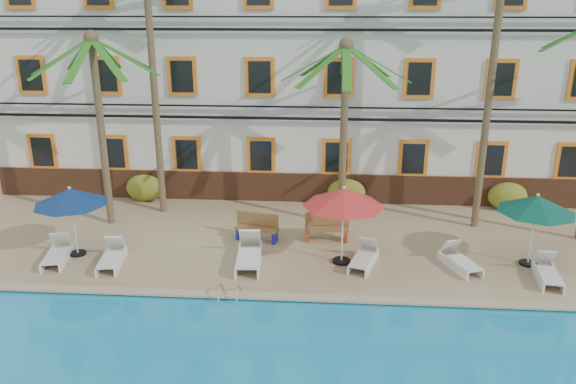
# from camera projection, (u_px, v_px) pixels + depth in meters

# --- Properties ---
(ground) EXTENTS (100.00, 100.00, 0.00)m
(ground) POSITION_uv_depth(u_px,v_px,m) (286.00, 290.00, 16.40)
(ground) COLOR #384C23
(ground) RESTS_ON ground
(pool_deck) EXTENTS (30.00, 12.00, 0.25)m
(pool_deck) POSITION_uv_depth(u_px,v_px,m) (295.00, 222.00, 21.08)
(pool_deck) COLOR tan
(pool_deck) RESTS_ON ground
(pool_coping) EXTENTS (30.00, 0.35, 0.06)m
(pool_coping) POSITION_uv_depth(u_px,v_px,m) (283.00, 297.00, 15.46)
(pool_coping) COLOR tan
(pool_coping) RESTS_ON pool_deck
(hotel_building) EXTENTS (25.40, 6.44, 10.22)m
(hotel_building) POSITION_uv_depth(u_px,v_px,m) (303.00, 65.00, 24.08)
(hotel_building) COLOR silver
(hotel_building) RESTS_ON pool_deck
(palm_a) EXTENTS (4.38, 4.38, 6.85)m
(palm_a) POSITION_uv_depth(u_px,v_px,m) (98.00, 102.00, 19.26)
(palm_a) COLOR brown
(palm_a) RESTS_ON pool_deck
(palm_b) EXTENTS (4.38, 4.38, 9.45)m
(palm_b) POSITION_uv_depth(u_px,v_px,m) (152.00, 54.00, 19.90)
(palm_b) COLOR brown
(palm_b) RESTS_ON pool_deck
(palm_c) EXTENTS (4.38, 4.38, 6.63)m
(palm_c) POSITION_uv_depth(u_px,v_px,m) (345.00, 106.00, 19.16)
(palm_c) COLOR brown
(palm_c) RESTS_ON pool_deck
(palm_d) EXTENTS (4.38, 4.38, 10.47)m
(palm_d) POSITION_uv_depth(u_px,v_px,m) (496.00, 41.00, 18.26)
(palm_d) COLOR brown
(palm_d) RESTS_ON pool_deck
(shrub_left) EXTENTS (1.50, 0.90, 1.10)m
(shrub_left) POSITION_uv_depth(u_px,v_px,m) (145.00, 188.00, 22.79)
(shrub_left) COLOR #35631C
(shrub_left) RESTS_ON pool_deck
(shrub_mid) EXTENTS (1.50, 0.90, 1.10)m
(shrub_mid) POSITION_uv_depth(u_px,v_px,m) (346.00, 192.00, 22.24)
(shrub_mid) COLOR #35631C
(shrub_mid) RESTS_ON pool_deck
(shrub_right) EXTENTS (1.50, 0.90, 1.10)m
(shrub_right) POSITION_uv_depth(u_px,v_px,m) (507.00, 196.00, 21.83)
(shrub_right) COLOR #35631C
(shrub_right) RESTS_ON pool_deck
(umbrella_blue) EXTENTS (2.31, 2.31, 2.32)m
(umbrella_blue) POSITION_uv_depth(u_px,v_px,m) (70.00, 197.00, 17.47)
(umbrella_blue) COLOR black
(umbrella_blue) RESTS_ON pool_deck
(umbrella_red) EXTENTS (2.51, 2.51, 2.51)m
(umbrella_red) POSITION_uv_depth(u_px,v_px,m) (344.00, 198.00, 16.88)
(umbrella_red) COLOR black
(umbrella_red) RESTS_ON pool_deck
(umbrella_green) EXTENTS (2.33, 2.33, 2.33)m
(umbrella_green) POSITION_uv_depth(u_px,v_px,m) (537.00, 204.00, 16.79)
(umbrella_green) COLOR black
(umbrella_green) RESTS_ON pool_deck
(lounger_a) EXTENTS (0.93, 1.78, 0.80)m
(lounger_a) POSITION_uv_depth(u_px,v_px,m) (57.00, 253.00, 17.57)
(lounger_a) COLOR white
(lounger_a) RESTS_ON pool_deck
(lounger_b) EXTENTS (0.83, 1.76, 0.80)m
(lounger_b) POSITION_uv_depth(u_px,v_px,m) (112.00, 257.00, 17.33)
(lounger_b) COLOR white
(lounger_b) RESTS_ON pool_deck
(lounger_c) EXTENTS (0.88, 2.11, 0.97)m
(lounger_c) POSITION_uv_depth(u_px,v_px,m) (249.00, 255.00, 17.35)
(lounger_c) COLOR white
(lounger_c) RESTS_ON pool_deck
(lounger_d) EXTENTS (1.06, 1.77, 0.79)m
(lounger_d) POSITION_uv_depth(u_px,v_px,m) (364.00, 257.00, 17.30)
(lounger_d) COLOR white
(lounger_d) RESTS_ON pool_deck
(lounger_e) EXTENTS (1.14, 1.74, 0.78)m
(lounger_e) POSITION_uv_depth(u_px,v_px,m) (459.00, 260.00, 17.13)
(lounger_e) COLOR white
(lounger_e) RESTS_ON pool_deck
(lounger_f) EXTENTS (0.80, 1.72, 0.78)m
(lounger_f) POSITION_uv_depth(u_px,v_px,m) (548.00, 272.00, 16.36)
(lounger_f) COLOR white
(lounger_f) RESTS_ON pool_deck
(bench_left) EXTENTS (1.57, 0.82, 0.93)m
(bench_left) POSITION_uv_depth(u_px,v_px,m) (258.00, 227.00, 19.10)
(bench_left) COLOR olive
(bench_left) RESTS_ON pool_deck
(bench_right) EXTENTS (1.51, 0.51, 0.93)m
(bench_right) POSITION_uv_depth(u_px,v_px,m) (327.00, 227.00, 19.09)
(bench_right) COLOR olive
(bench_right) RESTS_ON pool_deck
(pool_ladder) EXTENTS (0.54, 0.74, 0.74)m
(pool_ladder) POSITION_uv_depth(u_px,v_px,m) (230.00, 298.00, 15.48)
(pool_ladder) COLOR silver
(pool_ladder) RESTS_ON ground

